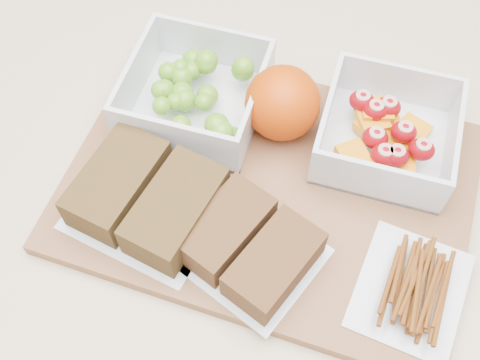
{
  "coord_description": "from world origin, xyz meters",
  "views": [
    {
      "loc": [
        0.09,
        -0.31,
        1.46
      ],
      "look_at": [
        -0.0,
        -0.0,
        0.93
      ],
      "focal_mm": 45.0,
      "sensor_mm": 36.0,
      "label": 1
    }
  ],
  "objects_px": {
    "grape_container": "(197,93)",
    "sandwich_bag_left": "(147,197)",
    "orange": "(282,103)",
    "cutting_board": "(269,187)",
    "pretzel_bag": "(413,285)",
    "sandwich_bag_center": "(250,247)",
    "fruit_container": "(386,135)"
  },
  "relations": [
    {
      "from": "grape_container",
      "to": "sandwich_bag_center",
      "type": "height_order",
      "value": "grape_container"
    },
    {
      "from": "cutting_board",
      "to": "fruit_container",
      "type": "xyz_separation_m",
      "value": [
        0.11,
        0.08,
        0.03
      ]
    },
    {
      "from": "grape_container",
      "to": "sandwich_bag_center",
      "type": "xyz_separation_m",
      "value": [
        0.11,
        -0.16,
        -0.01
      ]
    },
    {
      "from": "orange",
      "to": "grape_container",
      "type": "bearing_deg",
      "value": -179.14
    },
    {
      "from": "cutting_board",
      "to": "pretzel_bag",
      "type": "xyz_separation_m",
      "value": [
        0.16,
        -0.08,
        0.02
      ]
    },
    {
      "from": "cutting_board",
      "to": "pretzel_bag",
      "type": "height_order",
      "value": "pretzel_bag"
    },
    {
      "from": "cutting_board",
      "to": "sandwich_bag_center",
      "type": "xyz_separation_m",
      "value": [
        0.0,
        -0.09,
        0.03
      ]
    },
    {
      "from": "sandwich_bag_center",
      "to": "pretzel_bag",
      "type": "relative_size",
      "value": 1.23
    },
    {
      "from": "sandwich_bag_left",
      "to": "sandwich_bag_center",
      "type": "bearing_deg",
      "value": -10.86
    },
    {
      "from": "cutting_board",
      "to": "orange",
      "type": "xyz_separation_m",
      "value": [
        -0.01,
        0.08,
        0.05
      ]
    },
    {
      "from": "grape_container",
      "to": "sandwich_bag_left",
      "type": "xyz_separation_m",
      "value": [
        -0.01,
        -0.14,
        -0.0
      ]
    },
    {
      "from": "grape_container",
      "to": "pretzel_bag",
      "type": "relative_size",
      "value": 1.11
    },
    {
      "from": "fruit_container",
      "to": "sandwich_bag_center",
      "type": "bearing_deg",
      "value": -122.0
    },
    {
      "from": "grape_container",
      "to": "orange",
      "type": "bearing_deg",
      "value": 0.86
    },
    {
      "from": "grape_container",
      "to": "orange",
      "type": "xyz_separation_m",
      "value": [
        0.1,
        0.0,
        0.01
      ]
    },
    {
      "from": "grape_container",
      "to": "sandwich_bag_left",
      "type": "bearing_deg",
      "value": -92.65
    },
    {
      "from": "pretzel_bag",
      "to": "cutting_board",
      "type": "bearing_deg",
      "value": 154.47
    },
    {
      "from": "fruit_container",
      "to": "pretzel_bag",
      "type": "xyz_separation_m",
      "value": [
        0.05,
        -0.16,
        -0.01
      ]
    },
    {
      "from": "grape_container",
      "to": "pretzel_bag",
      "type": "height_order",
      "value": "grape_container"
    },
    {
      "from": "sandwich_bag_center",
      "to": "pretzel_bag",
      "type": "xyz_separation_m",
      "value": [
        0.16,
        0.01,
        -0.01
      ]
    },
    {
      "from": "orange",
      "to": "sandwich_bag_left",
      "type": "relative_size",
      "value": 0.48
    },
    {
      "from": "sandwich_bag_left",
      "to": "sandwich_bag_center",
      "type": "distance_m",
      "value": 0.12
    },
    {
      "from": "cutting_board",
      "to": "pretzel_bag",
      "type": "distance_m",
      "value": 0.18
    },
    {
      "from": "cutting_board",
      "to": "sandwich_bag_center",
      "type": "distance_m",
      "value": 0.09
    },
    {
      "from": "pretzel_bag",
      "to": "fruit_container",
      "type": "bearing_deg",
      "value": 108.94
    },
    {
      "from": "sandwich_bag_center",
      "to": "fruit_container",
      "type": "bearing_deg",
      "value": 58.0
    },
    {
      "from": "sandwich_bag_center",
      "to": "pretzel_bag",
      "type": "distance_m",
      "value": 0.16
    },
    {
      "from": "sandwich_bag_left",
      "to": "cutting_board",
      "type": "bearing_deg",
      "value": 29.8
    },
    {
      "from": "fruit_container",
      "to": "grape_container",
      "type": "bearing_deg",
      "value": -178.45
    },
    {
      "from": "sandwich_bag_left",
      "to": "sandwich_bag_center",
      "type": "xyz_separation_m",
      "value": [
        0.11,
        -0.02,
        -0.0
      ]
    },
    {
      "from": "orange",
      "to": "sandwich_bag_center",
      "type": "bearing_deg",
      "value": -86.32
    },
    {
      "from": "sandwich_bag_left",
      "to": "sandwich_bag_center",
      "type": "relative_size",
      "value": 1.05
    }
  ]
}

